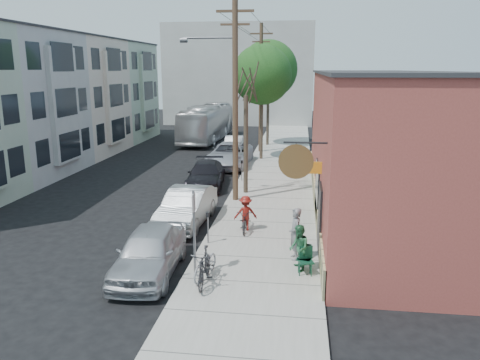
# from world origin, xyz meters

# --- Properties ---
(ground) EXTENTS (120.00, 120.00, 0.00)m
(ground) POSITION_xyz_m (0.00, 0.00, 0.00)
(ground) COLOR black
(sidewalk) EXTENTS (4.50, 58.00, 0.15)m
(sidewalk) POSITION_xyz_m (4.25, 11.00, 0.07)
(sidewalk) COLOR #A8A59C
(sidewalk) RESTS_ON ground
(cafe_building) EXTENTS (6.60, 20.20, 6.61)m
(cafe_building) POSITION_xyz_m (8.99, 4.99, 3.30)
(cafe_building) COLOR #953F37
(cafe_building) RESTS_ON ground
(apartment_row) EXTENTS (6.30, 32.00, 9.00)m
(apartment_row) POSITION_xyz_m (-11.85, 14.00, 4.50)
(apartment_row) COLOR #A5B89B
(apartment_row) RESTS_ON ground
(end_cap_building) EXTENTS (18.00, 8.00, 12.00)m
(end_cap_building) POSITION_xyz_m (-2.00, 42.00, 6.00)
(end_cap_building) COLOR #AFAEA9
(end_cap_building) RESTS_ON ground
(sign_post) EXTENTS (0.07, 0.45, 2.80)m
(sign_post) POSITION_xyz_m (2.35, -3.55, 1.83)
(sign_post) COLOR slate
(sign_post) RESTS_ON sidewalk
(parking_meter_near) EXTENTS (0.14, 0.14, 1.24)m
(parking_meter_near) POSITION_xyz_m (2.25, -0.83, 0.98)
(parking_meter_near) COLOR slate
(parking_meter_near) RESTS_ON sidewalk
(parking_meter_far) EXTENTS (0.14, 0.14, 1.24)m
(parking_meter_far) POSITION_xyz_m (2.25, 9.60, 0.98)
(parking_meter_far) COLOR slate
(parking_meter_far) RESTS_ON sidewalk
(utility_pole_near) EXTENTS (3.57, 0.28, 10.00)m
(utility_pole_near) POSITION_xyz_m (2.39, 5.42, 5.41)
(utility_pole_near) COLOR #503A28
(utility_pole_near) RESTS_ON sidewalk
(utility_pole_far) EXTENTS (1.80, 0.28, 10.00)m
(utility_pole_far) POSITION_xyz_m (2.45, 20.08, 5.34)
(utility_pole_far) COLOR #503A28
(utility_pole_far) RESTS_ON sidewalk
(tree_bare) EXTENTS (0.24, 0.24, 5.21)m
(tree_bare) POSITION_xyz_m (2.80, 6.93, 2.75)
(tree_bare) COLOR #44392C
(tree_bare) RESTS_ON sidewalk
(tree_leafy_mid) EXTENTS (4.31, 4.31, 8.29)m
(tree_leafy_mid) POSITION_xyz_m (2.80, 16.84, 6.28)
(tree_leafy_mid) COLOR #44392C
(tree_leafy_mid) RESTS_ON sidewalk
(tree_leafy_far) EXTENTS (4.97, 4.97, 9.00)m
(tree_leafy_far) POSITION_xyz_m (2.80, 23.53, 6.65)
(tree_leafy_far) COLOR #44392C
(tree_leafy_far) RESTS_ON sidewalk
(patio_chair_a) EXTENTS (0.63, 0.63, 0.88)m
(patio_chair_a) POSITION_xyz_m (5.96, -3.17, 0.59)
(patio_chair_a) COLOR #0F3926
(patio_chair_a) RESTS_ON sidewalk
(patio_chair_b) EXTENTS (0.61, 0.61, 0.88)m
(patio_chair_b) POSITION_xyz_m (5.92, -2.93, 0.59)
(patio_chair_b) COLOR #0F3926
(patio_chair_b) RESTS_ON sidewalk
(patron_grey) EXTENTS (0.58, 0.76, 1.87)m
(patron_grey) POSITION_xyz_m (5.59, -1.96, 1.08)
(patron_grey) COLOR slate
(patron_grey) RESTS_ON sidewalk
(patron_green) EXTENTS (0.74, 0.87, 1.57)m
(patron_green) POSITION_xyz_m (5.72, -2.91, 0.94)
(patron_green) COLOR #29673F
(patron_green) RESTS_ON sidewalk
(cyclist) EXTENTS (1.06, 0.77, 1.48)m
(cyclist) POSITION_xyz_m (3.51, 0.81, 0.89)
(cyclist) COLOR maroon
(cyclist) RESTS_ON sidewalk
(cyclist_bike) EXTENTS (0.67, 1.80, 0.94)m
(cyclist_bike) POSITION_xyz_m (3.51, 0.81, 0.62)
(cyclist_bike) COLOR black
(cyclist_bike) RESTS_ON sidewalk
(parked_bike_a) EXTENTS (0.57, 1.91, 1.14)m
(parked_bike_a) POSITION_xyz_m (2.83, -4.32, 0.72)
(parked_bike_a) COLOR black
(parked_bike_a) RESTS_ON sidewalk
(parked_bike_b) EXTENTS (0.93, 1.79, 0.90)m
(parked_bike_b) POSITION_xyz_m (2.76, -3.81, 0.60)
(parked_bike_b) COLOR gray
(parked_bike_b) RESTS_ON sidewalk
(car_0) EXTENTS (2.09, 4.72, 1.58)m
(car_0) POSITION_xyz_m (0.80, -3.51, 0.79)
(car_0) COLOR #B4B6BD
(car_0) RESTS_ON ground
(car_1) EXTENTS (1.90, 4.88, 1.58)m
(car_1) POSITION_xyz_m (0.80, 1.71, 0.79)
(car_1) COLOR gray
(car_1) RESTS_ON ground
(car_2) EXTENTS (2.47, 5.11, 1.43)m
(car_2) POSITION_xyz_m (0.30, 8.46, 0.72)
(car_2) COLOR black
(car_2) RESTS_ON ground
(car_3) EXTENTS (2.86, 5.99, 1.65)m
(car_3) POSITION_xyz_m (0.80, 14.40, 0.83)
(car_3) COLOR silver
(car_3) RESTS_ON ground
(car_4) EXTENTS (1.74, 4.18, 1.35)m
(car_4) POSITION_xyz_m (0.30, 19.91, 0.67)
(car_4) COLOR #B6BABE
(car_4) RESTS_ON ground
(bus) EXTENTS (3.19, 12.09, 3.34)m
(bus) POSITION_xyz_m (-3.18, 26.23, 1.67)
(bus) COLOR silver
(bus) RESTS_ON ground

